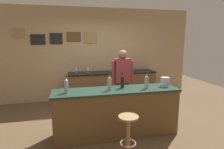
{
  "coord_description": "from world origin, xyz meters",
  "views": [
    {
      "loc": [
        -0.86,
        -3.76,
        1.86
      ],
      "look_at": [
        0.11,
        0.45,
        1.05
      ],
      "focal_mm": 30.11,
      "sensor_mm": 36.0,
      "label": 1
    }
  ],
  "objects_px": {
    "coffee_mug": "(134,69)",
    "wine_bottle_d": "(146,82)",
    "wine_glass_a": "(76,69)",
    "wine_bottle_a": "(66,86)",
    "bar_stool": "(128,129)",
    "wine_bottle_c": "(122,81)",
    "wine_glass_b": "(88,69)",
    "bartender": "(123,79)",
    "ice_bucket": "(165,81)",
    "wine_bottle_b": "(109,83)"
  },
  "relations": [
    {
      "from": "bartender",
      "to": "wine_bottle_b",
      "type": "bearing_deg",
      "value": -120.32
    },
    {
      "from": "wine_bottle_a",
      "to": "wine_bottle_d",
      "type": "distance_m",
      "value": 1.51
    },
    {
      "from": "wine_bottle_c",
      "to": "coffee_mug",
      "type": "bearing_deg",
      "value": 64.59
    },
    {
      "from": "wine_bottle_c",
      "to": "ice_bucket",
      "type": "bearing_deg",
      "value": -3.75
    },
    {
      "from": "bartender",
      "to": "ice_bucket",
      "type": "distance_m",
      "value": 1.05
    },
    {
      "from": "wine_bottle_a",
      "to": "coffee_mug",
      "type": "bearing_deg",
      "value": 46.66
    },
    {
      "from": "wine_bottle_c",
      "to": "bartender",
      "type": "bearing_deg",
      "value": 73.54
    },
    {
      "from": "coffee_mug",
      "to": "bar_stool",
      "type": "bearing_deg",
      "value": -111.07
    },
    {
      "from": "wine_bottle_c",
      "to": "wine_glass_a",
      "type": "relative_size",
      "value": 1.97
    },
    {
      "from": "wine_bottle_d",
      "to": "wine_bottle_c",
      "type": "bearing_deg",
      "value": 162.37
    },
    {
      "from": "wine_bottle_c",
      "to": "ice_bucket",
      "type": "distance_m",
      "value": 0.89
    },
    {
      "from": "bar_stool",
      "to": "coffee_mug",
      "type": "distance_m",
      "value": 3.09
    },
    {
      "from": "wine_bottle_a",
      "to": "wine_glass_a",
      "type": "distance_m",
      "value": 2.15
    },
    {
      "from": "coffee_mug",
      "to": "wine_bottle_d",
      "type": "bearing_deg",
      "value": -103.51
    },
    {
      "from": "wine_bottle_b",
      "to": "wine_glass_a",
      "type": "distance_m",
      "value": 2.2
    },
    {
      "from": "wine_bottle_c",
      "to": "wine_glass_b",
      "type": "xyz_separation_m",
      "value": [
        -0.47,
        2.01,
        -0.05
      ]
    },
    {
      "from": "wine_glass_a",
      "to": "bar_stool",
      "type": "bearing_deg",
      "value": -76.67
    },
    {
      "from": "wine_bottle_a",
      "to": "wine_glass_a",
      "type": "height_order",
      "value": "wine_bottle_a"
    },
    {
      "from": "wine_glass_a",
      "to": "coffee_mug",
      "type": "bearing_deg",
      "value": 0.5
    },
    {
      "from": "wine_bottle_b",
      "to": "coffee_mug",
      "type": "height_order",
      "value": "wine_bottle_b"
    },
    {
      "from": "wine_glass_a",
      "to": "bartender",
      "type": "bearing_deg",
      "value": -51.17
    },
    {
      "from": "wine_bottle_d",
      "to": "wine_glass_b",
      "type": "height_order",
      "value": "wine_bottle_d"
    },
    {
      "from": "wine_bottle_c",
      "to": "coffee_mug",
      "type": "xyz_separation_m",
      "value": [
        0.97,
        2.04,
        -0.11
      ]
    },
    {
      "from": "wine_bottle_a",
      "to": "wine_bottle_b",
      "type": "height_order",
      "value": "same"
    },
    {
      "from": "wine_bottle_a",
      "to": "wine_glass_b",
      "type": "bearing_deg",
      "value": 74.41
    },
    {
      "from": "wine_bottle_c",
      "to": "coffee_mug",
      "type": "distance_m",
      "value": 2.26
    },
    {
      "from": "ice_bucket",
      "to": "wine_glass_a",
      "type": "height_order",
      "value": "ice_bucket"
    },
    {
      "from": "ice_bucket",
      "to": "bartender",
      "type": "bearing_deg",
      "value": 129.51
    },
    {
      "from": "wine_glass_a",
      "to": "wine_glass_b",
      "type": "xyz_separation_m",
      "value": [
        0.33,
        -0.01,
        0.0
      ]
    },
    {
      "from": "bar_stool",
      "to": "wine_glass_b",
      "type": "relative_size",
      "value": 4.39
    },
    {
      "from": "wine_glass_a",
      "to": "wine_glass_b",
      "type": "bearing_deg",
      "value": -1.32
    },
    {
      "from": "bartender",
      "to": "wine_bottle_d",
      "type": "xyz_separation_m",
      "value": [
        0.22,
        -0.89,
        0.12
      ]
    },
    {
      "from": "wine_bottle_c",
      "to": "coffee_mug",
      "type": "relative_size",
      "value": 2.45
    },
    {
      "from": "wine_bottle_a",
      "to": "ice_bucket",
      "type": "xyz_separation_m",
      "value": [
        1.95,
        0.06,
        -0.04
      ]
    },
    {
      "from": "bartender",
      "to": "wine_bottle_a",
      "type": "distance_m",
      "value": 1.56
    },
    {
      "from": "bar_stool",
      "to": "wine_bottle_a",
      "type": "height_order",
      "value": "wine_bottle_a"
    },
    {
      "from": "coffee_mug",
      "to": "wine_glass_a",
      "type": "bearing_deg",
      "value": -179.5
    },
    {
      "from": "bar_stool",
      "to": "wine_bottle_d",
      "type": "xyz_separation_m",
      "value": [
        0.57,
        0.67,
        0.6
      ]
    },
    {
      "from": "bartender",
      "to": "wine_bottle_b",
      "type": "xyz_separation_m",
      "value": [
        -0.5,
        -0.86,
        0.12
      ]
    },
    {
      "from": "bar_stool",
      "to": "wine_glass_a",
      "type": "bearing_deg",
      "value": 103.33
    },
    {
      "from": "bar_stool",
      "to": "wine_bottle_c",
      "type": "xyz_separation_m",
      "value": [
        0.13,
        0.81,
        0.6
      ]
    },
    {
      "from": "bar_stool",
      "to": "coffee_mug",
      "type": "xyz_separation_m",
      "value": [
        1.1,
        2.85,
        0.49
      ]
    },
    {
      "from": "wine_bottle_d",
      "to": "wine_glass_a",
      "type": "relative_size",
      "value": 1.97
    },
    {
      "from": "bartender",
      "to": "wine_glass_a",
      "type": "bearing_deg",
      "value": 128.83
    },
    {
      "from": "wine_bottle_b",
      "to": "wine_glass_b",
      "type": "distance_m",
      "value": 2.13
    },
    {
      "from": "wine_glass_a",
      "to": "wine_bottle_b",
      "type": "bearing_deg",
      "value": -76.32
    },
    {
      "from": "wine_bottle_a",
      "to": "wine_glass_b",
      "type": "height_order",
      "value": "wine_bottle_a"
    },
    {
      "from": "wine_bottle_c",
      "to": "wine_bottle_d",
      "type": "bearing_deg",
      "value": -17.63
    },
    {
      "from": "wine_bottle_c",
      "to": "wine_bottle_d",
      "type": "xyz_separation_m",
      "value": [
        0.44,
        -0.14,
        0.0
      ]
    },
    {
      "from": "wine_glass_b",
      "to": "bartender",
      "type": "bearing_deg",
      "value": -61.31
    }
  ]
}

